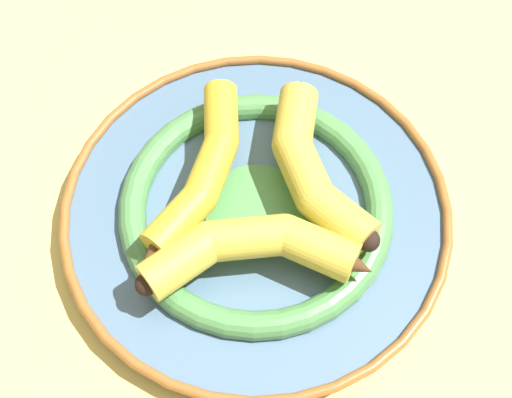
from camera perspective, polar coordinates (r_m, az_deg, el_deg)
name	(u,v)px	position (r m, az deg, el deg)	size (l,w,h in m)	color
ground_plane	(261,191)	(0.67, 0.37, 0.63)	(2.80, 2.80, 0.00)	#E5CC6B
decorative_bowl	(256,211)	(0.64, 0.00, -0.97)	(0.35, 0.35, 0.04)	slate
banana_a	(253,248)	(0.59, -0.25, -3.98)	(0.14, 0.16, 0.04)	gold
banana_b	(203,171)	(0.63, -4.28, 2.24)	(0.11, 0.18, 0.03)	gold
banana_c	(311,165)	(0.63, 4.38, 2.69)	(0.18, 0.11, 0.04)	gold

